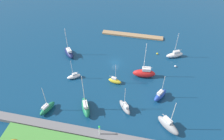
{
  "coord_description": "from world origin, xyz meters",
  "views": [
    {
      "loc": [
        -11.8,
        62.05,
        53.26
      ],
      "look_at": [
        0.0,
        6.18,
        1.5
      ],
      "focal_mm": 34.36,
      "sensor_mm": 36.0,
      "label": 1
    }
  ],
  "objects": [
    {
      "name": "sailboat_green_inner_mooring",
      "position": [
        15.69,
        26.79,
        1.22
      ],
      "size": [
        3.74,
        6.18,
        9.85
      ],
      "rotation": [
        0.0,
        0.0,
        4.36
      ],
      "color": "#19724C",
      "rests_on": "water"
    },
    {
      "name": "sailboat_navy_lone_south",
      "position": [
        18.95,
        -0.63,
        1.33
      ],
      "size": [
        6.6,
        7.32,
        12.04
      ],
      "rotation": [
        0.0,
        0.0,
        5.39
      ],
      "color": "#141E4C",
      "rests_on": "water"
    },
    {
      "name": "sailboat_yellow_east_end",
      "position": [
        -1.98,
        10.88,
        1.03
      ],
      "size": [
        4.82,
        2.15,
        8.49
      ],
      "rotation": [
        0.0,
        0.0,
        2.98
      ],
      "color": "yellow",
      "rests_on": "water"
    },
    {
      "name": "mooring_buoy_white",
      "position": [
        -22.57,
        -2.03,
        0.38
      ],
      "size": [
        0.77,
        0.77,
        0.77
      ],
      "primitive_type": "sphere",
      "color": "white",
      "rests_on": "water"
    },
    {
      "name": "breakwater",
      "position": [
        0.0,
        31.97,
        0.63
      ],
      "size": [
        62.94,
        2.61,
        1.25
      ],
      "primitive_type": "cube",
      "color": "slate",
      "rests_on": "ground"
    },
    {
      "name": "sailboat_blue_lone_north",
      "position": [
        -17.54,
        14.53,
        1.38
      ],
      "size": [
        4.78,
        6.18,
        9.39
      ],
      "rotation": [
        0.0,
        0.0,
        4.16
      ],
      "color": "#2347B2",
      "rests_on": "water"
    },
    {
      "name": "sailboat_white_mid_basin",
      "position": [
        12.62,
        11.52,
        0.9
      ],
      "size": [
        4.85,
        3.96,
        7.94
      ],
      "rotation": [
        0.0,
        0.0,
        0.59
      ],
      "color": "white",
      "rests_on": "water"
    },
    {
      "name": "sailboat_gray_center_basin",
      "position": [
        -7.21,
        21.49,
        1.22
      ],
      "size": [
        4.92,
        5.63,
        9.08
      ],
      "rotation": [
        0.0,
        0.0,
        5.38
      ],
      "color": "gray",
      "rests_on": "water"
    },
    {
      "name": "sailboat_white_along_channel",
      "position": [
        -22.24,
        -8.15,
        1.15
      ],
      "size": [
        7.12,
        4.82,
        10.87
      ],
      "rotation": [
        0.0,
        0.0,
        0.45
      ],
      "color": "white",
      "rests_on": "water"
    },
    {
      "name": "sailboat_gray_by_breakwater",
      "position": [
        -20.13,
        25.43,
        1.53
      ],
      "size": [
        7.0,
        6.55,
        11.56
      ],
      "rotation": [
        0.0,
        0.0,
        2.42
      ],
      "color": "gray",
      "rests_on": "water"
    },
    {
      "name": "sailboat_green_outer_mooring",
      "position": [
        4.34,
        24.23,
        1.65
      ],
      "size": [
        5.11,
        7.66,
        14.15
      ],
      "rotation": [
        0.0,
        0.0,
        5.15
      ],
      "color": "#19724C",
      "rests_on": "water"
    },
    {
      "name": "harbor_beacon",
      "position": [
        -2.06,
        31.97,
        3.4
      ],
      "size": [
        0.56,
        0.56,
        3.73
      ],
      "color": "silver",
      "rests_on": "breakwater"
    },
    {
      "name": "water",
      "position": [
        0.0,
        0.0,
        0.0
      ],
      "size": [
        160.0,
        160.0,
        0.0
      ],
      "primitive_type": "plane",
      "color": "navy",
      "rests_on": "ground"
    },
    {
      "name": "pier_dock",
      "position": [
        -3.84,
        -19.64,
        0.36
      ],
      "size": [
        27.22,
        2.68,
        0.71
      ],
      "primitive_type": "cube",
      "color": "#997A56",
      "rests_on": "ground"
    },
    {
      "name": "mooring_buoy_yellow",
      "position": [
        -15.51,
        -8.42,
        0.34
      ],
      "size": [
        0.68,
        0.68,
        0.68
      ],
      "primitive_type": "sphere",
      "color": "yellow",
      "rests_on": "water"
    },
    {
      "name": "sailboat_red_far_south",
      "position": [
        -11.5,
        5.59,
        1.71
      ],
      "size": [
        8.12,
        3.59,
        14.35
      ],
      "rotation": [
        0.0,
        0.0,
        0.13
      ],
      "color": "red",
      "rests_on": "water"
    }
  ]
}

